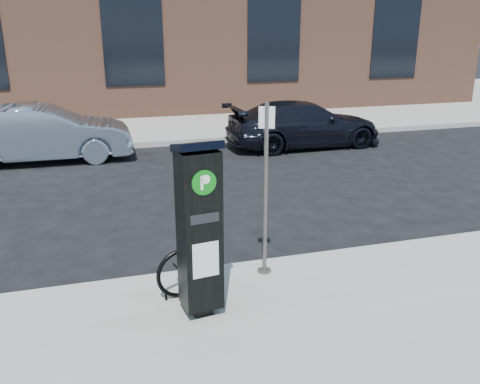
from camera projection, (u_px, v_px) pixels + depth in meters
name	position (u px, v px, depth m)	size (l,w,h in m)	color
ground	(227.00, 276.00, 6.87)	(120.00, 120.00, 0.00)	black
sidewalk_far	(133.00, 111.00, 19.60)	(60.00, 12.00, 0.15)	gray
curb_near	(227.00, 271.00, 6.82)	(60.00, 0.12, 0.16)	#9E9B93
curb_far	(152.00, 144.00, 14.15)	(60.00, 0.12, 0.16)	#9E9B93
building	(120.00, 2.00, 21.06)	(28.00, 10.05, 8.25)	brown
parking_kiosk	(199.00, 228.00, 5.40)	(0.50, 0.46, 1.99)	black
sign_pole	(266.00, 192.00, 6.32)	(0.19, 0.18, 2.21)	#625B56
bike_rack	(182.00, 273.00, 5.96)	(0.62, 0.17, 0.62)	black
car_silver	(43.00, 134.00, 12.45)	(1.48, 4.24, 1.40)	gray
car_dark	(304.00, 124.00, 14.03)	(1.76, 4.33, 1.26)	black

